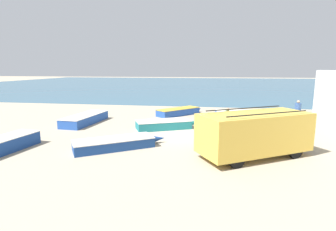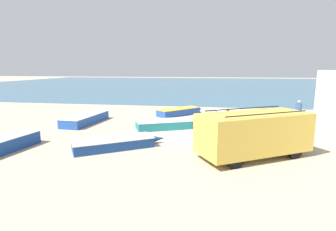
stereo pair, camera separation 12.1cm
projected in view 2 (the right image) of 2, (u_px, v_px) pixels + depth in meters
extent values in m
plane|color=tan|center=(182.00, 136.00, 15.77)|extent=(200.00, 200.00, 0.00)
cube|color=#33607A|center=(205.00, 84.00, 66.23)|extent=(120.00, 80.00, 0.01)
cube|color=gold|center=(254.00, 132.00, 11.85)|extent=(5.44, 4.38, 1.74)
cube|color=black|center=(297.00, 137.00, 12.88)|extent=(1.04, 1.65, 0.78)
cube|color=#1E232D|center=(297.00, 118.00, 12.67)|extent=(0.97, 1.56, 0.56)
cylinder|color=black|center=(267.00, 141.00, 13.37)|extent=(0.75, 0.57, 0.74)
cylinder|color=black|center=(295.00, 150.00, 11.76)|extent=(0.75, 0.57, 0.74)
cylinder|color=black|center=(213.00, 147.00, 12.22)|extent=(0.75, 0.57, 0.74)
cylinder|color=black|center=(236.00, 159.00, 10.61)|extent=(0.75, 0.57, 0.74)
cylinder|color=black|center=(244.00, 108.00, 12.40)|extent=(3.64, 2.21, 0.05)
cylinder|color=black|center=(268.00, 114.00, 10.95)|extent=(3.64, 2.21, 0.05)
cube|color=#234CA3|center=(86.00, 119.00, 19.32)|extent=(1.84, 4.53, 0.61)
cone|color=#234CA3|center=(103.00, 113.00, 21.89)|extent=(0.65, 1.02, 0.58)
cube|color=silver|center=(85.00, 116.00, 19.28)|extent=(1.38, 0.31, 0.05)
cube|color=silver|center=(85.00, 115.00, 19.26)|extent=(1.85, 4.57, 0.04)
cube|color=#234CA3|center=(239.00, 114.00, 21.42)|extent=(3.67, 1.85, 0.54)
cone|color=#234CA3|center=(212.00, 114.00, 21.55)|extent=(0.83, 0.59, 0.51)
cube|color=silver|center=(239.00, 112.00, 21.39)|extent=(0.35, 1.38, 0.05)
cube|color=silver|center=(239.00, 111.00, 21.37)|extent=(3.70, 1.87, 0.04)
cube|color=#1E757F|center=(163.00, 125.00, 17.59)|extent=(3.85, 2.84, 0.53)
cone|color=#1E757F|center=(194.00, 123.00, 18.17)|extent=(0.92, 0.79, 0.50)
cube|color=silver|center=(163.00, 122.00, 17.56)|extent=(0.75, 1.30, 0.05)
cube|color=silver|center=(163.00, 121.00, 17.54)|extent=(3.89, 2.86, 0.04)
cube|color=navy|center=(113.00, 144.00, 13.26)|extent=(4.04, 3.32, 0.47)
cone|color=navy|center=(157.00, 139.00, 14.23)|extent=(0.97, 0.85, 0.45)
cube|color=silver|center=(113.00, 141.00, 13.23)|extent=(0.86, 1.16, 0.05)
cube|color=silver|center=(113.00, 139.00, 13.22)|extent=(4.08, 3.36, 0.04)
cube|color=#234CA3|center=(179.00, 112.00, 22.64)|extent=(3.57, 3.76, 0.54)
cone|color=#234CA3|center=(198.00, 109.00, 24.11)|extent=(0.96, 0.99, 0.52)
cube|color=gold|center=(179.00, 110.00, 22.60)|extent=(0.98, 0.92, 0.05)
cube|color=gold|center=(179.00, 109.00, 22.58)|extent=(3.60, 3.80, 0.04)
cube|color=navy|center=(6.00, 144.00, 12.92)|extent=(1.66, 3.39, 0.65)
cube|color=silver|center=(5.00, 139.00, 12.87)|extent=(1.17, 0.34, 0.05)
cube|color=silver|center=(5.00, 137.00, 12.86)|extent=(1.67, 3.42, 0.04)
cube|color=#234CA3|center=(270.00, 127.00, 16.94)|extent=(3.22, 3.79, 0.52)
cone|color=#234CA3|center=(247.00, 121.00, 18.89)|extent=(0.84, 0.92, 0.50)
cube|color=gold|center=(270.00, 124.00, 16.91)|extent=(1.27, 0.93, 0.05)
cube|color=gold|center=(270.00, 123.00, 16.89)|extent=(3.25, 3.83, 0.04)
cylinder|color=#5B564C|center=(228.00, 127.00, 16.32)|extent=(0.15, 0.15, 0.78)
cylinder|color=#5B564C|center=(226.00, 127.00, 16.25)|extent=(0.15, 0.15, 0.78)
cylinder|color=#2D6B3D|center=(228.00, 116.00, 16.16)|extent=(0.42, 0.42, 0.62)
sphere|color=tan|center=(228.00, 110.00, 16.09)|extent=(0.21, 0.21, 0.21)
cylinder|color=#5B564C|center=(299.00, 117.00, 19.40)|extent=(0.15, 0.15, 0.81)
cylinder|color=#5B564C|center=(296.00, 117.00, 19.49)|extent=(0.15, 0.15, 0.81)
cylinder|color=#335189|center=(299.00, 108.00, 19.31)|extent=(0.44, 0.44, 0.64)
sphere|color=tan|center=(299.00, 102.00, 19.23)|extent=(0.22, 0.22, 0.22)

